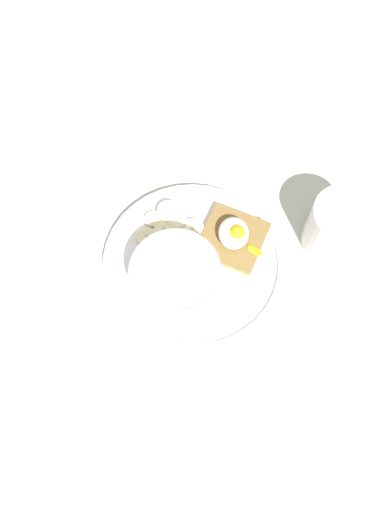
% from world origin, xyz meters
% --- Properties ---
extents(ground_plane, '(1.20, 1.20, 0.02)m').
position_xyz_m(ground_plane, '(0.00, 0.00, 0.01)').
color(ground_plane, beige).
rests_on(ground_plane, ground).
extents(plate, '(0.27, 0.27, 0.02)m').
position_xyz_m(plate, '(0.00, 0.00, 0.03)').
color(plate, white).
rests_on(plate, ground_plane).
extents(oatmeal_bowl, '(0.13, 0.13, 0.05)m').
position_xyz_m(oatmeal_bowl, '(0.04, -0.02, 0.06)').
color(oatmeal_bowl, white).
rests_on(oatmeal_bowl, plate).
extents(toast_slice, '(0.12, 0.12, 0.01)m').
position_xyz_m(toast_slice, '(-0.04, 0.06, 0.04)').
color(toast_slice, brown).
rests_on(toast_slice, plate).
extents(poached_egg, '(0.06, 0.07, 0.03)m').
position_xyz_m(poached_egg, '(-0.03, 0.06, 0.06)').
color(poached_egg, white).
rests_on(poached_egg, toast_slice).
extents(banana_slice_front, '(0.04, 0.04, 0.02)m').
position_xyz_m(banana_slice_front, '(-0.06, -0.02, 0.04)').
color(banana_slice_front, '#F9ECBD').
rests_on(banana_slice_front, plate).
extents(banana_slice_left, '(0.04, 0.04, 0.01)m').
position_xyz_m(banana_slice_left, '(-0.04, -0.07, 0.04)').
color(banana_slice_left, beige).
rests_on(banana_slice_left, plate).
extents(banana_slice_back, '(0.04, 0.04, 0.01)m').
position_xyz_m(banana_slice_back, '(-0.07, -0.06, 0.03)').
color(banana_slice_back, beige).
rests_on(banana_slice_back, plate).
extents(banana_slice_right, '(0.05, 0.05, 0.02)m').
position_xyz_m(banana_slice_right, '(-0.08, -0.04, 0.04)').
color(banana_slice_right, beige).
rests_on(banana_slice_right, plate).
extents(banana_slice_inner, '(0.04, 0.04, 0.01)m').
position_xyz_m(banana_slice_inner, '(-0.05, -0.00, 0.04)').
color(banana_slice_inner, '#F3EDC3').
rests_on(banana_slice_inner, plate).
extents(banana_slice_outer, '(0.04, 0.04, 0.01)m').
position_xyz_m(banana_slice_outer, '(-0.05, -0.04, 0.04)').
color(banana_slice_outer, '#F6E8B7').
rests_on(banana_slice_outer, plate).
extents(coffee_mug, '(0.10, 0.10, 0.09)m').
position_xyz_m(coffee_mug, '(-0.04, 0.22, 0.07)').
color(coffee_mug, white).
rests_on(coffee_mug, ground_plane).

